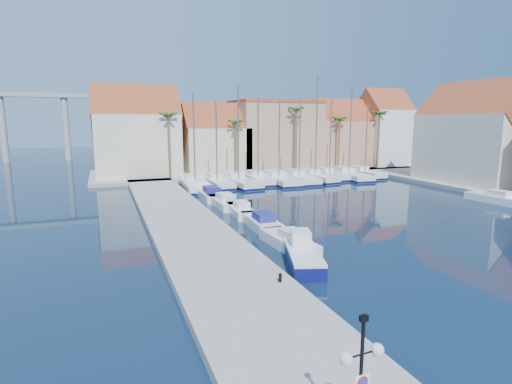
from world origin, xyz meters
The scene contains 35 objects.
ground centered at (0.00, 0.00, 0.00)m, with size 260.00×260.00×0.00m, color black.
quay_west centered at (-9.00, 13.50, 0.25)m, with size 6.00×77.00×0.50m, color gray.
shore_north centered at (10.00, 48.00, 0.25)m, with size 54.00×16.00×0.50m, color gray.
lamp_post centered at (-9.48, -8.33, 2.94)m, with size 1.26×0.38×3.72m.
bollard centered at (-6.83, 2.13, 0.73)m, with size 0.18×0.18×0.45m, color black.
fishing_boat centered at (-3.93, 5.20, 0.63)m, with size 3.44×5.72×1.90m.
motorboat_west_0 centered at (-3.35, 8.29, 0.51)m, with size 2.20×5.80×1.40m.
motorboat_west_1 centered at (-3.14, 13.90, 0.51)m, with size 2.23×6.11×1.40m.
motorboat_west_2 centered at (-3.29, 18.80, 0.51)m, with size 2.11×5.39×1.40m.
motorboat_west_3 centered at (-3.60, 23.12, 0.51)m, with size 2.16×6.54×1.40m.
motorboat_west_4 centered at (-3.79, 27.84, 0.51)m, with size 2.52×7.19×1.40m.
motorboat_west_5 centered at (-3.78, 32.70, 0.51)m, with size 2.69×6.57×1.40m.
motorboat_west_6 centered at (-3.60, 37.01, 0.51)m, with size 2.34×5.90×1.40m.
motorboat_east_1 centered at (24.01, 14.43, 0.51)m, with size 2.39×5.90×1.40m.
sailboat_0 centered at (-3.95, 35.42, 0.56)m, with size 3.82×11.70×12.01m.
sailboat_1 centered at (-0.86, 36.14, 0.57)m, with size 2.70×9.73×11.22m.
sailboat_2 centered at (1.97, 35.82, 0.58)m, with size 3.91×11.43×13.24m.
sailboat_3 centered at (5.29, 36.74, 0.58)m, with size 3.06×9.62×11.70m.
sailboat_4 centered at (8.05, 35.86, 0.55)m, with size 3.56×11.69×11.40m.
sailboat_5 centered at (11.12, 35.58, 0.57)m, with size 3.27×10.56×11.75m.
sailboat_6 centered at (13.86, 35.90, 0.62)m, with size 3.45×10.07×14.82m.
sailboat_7 centered at (16.70, 36.53, 0.60)m, with size 2.80×8.78×11.89m.
sailboat_8 centered at (19.74, 36.01, 0.58)m, with size 3.95×11.62×13.54m.
sailboat_9 centered at (23.00, 36.44, 0.58)m, with size 2.44×9.03×11.25m.
building_0 centered at (-10.00, 47.00, 6.52)m, with size 12.30×9.00×13.50m.
building_1 centered at (2.00, 47.00, 5.30)m, with size 10.30×8.00×11.00m.
building_2 centered at (13.00, 48.00, 6.26)m, with size 14.20×10.20×11.50m.
building_3 centered at (25.00, 47.00, 5.86)m, with size 10.30×8.00×12.00m.
building_4 centered at (34.00, 46.00, 6.97)m, with size 8.30×8.00×14.00m.
building_6 centered at (32.00, 24.00, 6.52)m, with size 9.00×14.30×13.50m.
palm_0 centered at (-6.00, 42.00, 9.08)m, with size 2.60×2.60×10.15m.
palm_1 centered at (4.00, 42.00, 8.14)m, with size 2.60×2.60×9.15m.
palm_2 centered at (14.00, 42.00, 10.02)m, with size 2.60×2.60×11.15m.
palm_3 centered at (22.00, 42.00, 8.61)m, with size 2.60×2.60×9.65m.
palm_4 centered at (30.00, 42.00, 9.55)m, with size 2.60×2.60×10.65m.
Camera 1 is at (-14.95, -15.50, 8.69)m, focal length 28.00 mm.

